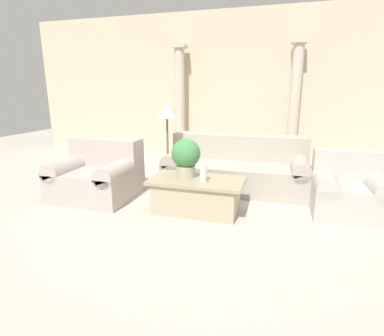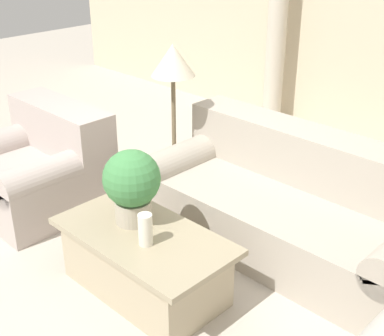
# 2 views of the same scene
# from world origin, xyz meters

# --- Properties ---
(ground_plane) EXTENTS (16.00, 16.00, 0.00)m
(ground_plane) POSITION_xyz_m (0.00, 0.00, 0.00)
(ground_plane) COLOR #BCB2A3
(sofa_long) EXTENTS (2.21, 0.99, 0.83)m
(sofa_long) POSITION_xyz_m (0.38, 0.80, 0.33)
(sofa_long) COLOR #ADA393
(sofa_long) RESTS_ON ground_plane
(loveseat) EXTENTS (1.10, 0.99, 0.83)m
(loveseat) POSITION_xyz_m (-1.53, -0.17, 0.34)
(loveseat) COLOR #B6A8A0
(loveseat) RESTS_ON ground_plane
(coffee_table) EXTENTS (1.19, 0.64, 0.44)m
(coffee_table) POSITION_xyz_m (0.04, -0.35, 0.23)
(coffee_table) COLOR tan
(coffee_table) RESTS_ON ground_plane
(potted_plant) EXTENTS (0.38, 0.38, 0.50)m
(potted_plant) POSITION_xyz_m (-0.12, -0.29, 0.72)
(potted_plant) COLOR #B2A893
(potted_plant) RESTS_ON coffee_table
(pillar_candle) EXTENTS (0.09, 0.09, 0.21)m
(pillar_candle) POSITION_xyz_m (0.14, -0.42, 0.55)
(pillar_candle) COLOR silver
(pillar_candle) RESTS_ON coffee_table
(floor_lamp) EXTENTS (0.36, 0.36, 1.36)m
(floor_lamp) POSITION_xyz_m (-0.74, 0.68, 1.16)
(floor_lamp) COLOR brown
(floor_lamp) RESTS_ON ground_plane
(column_left) EXTENTS (0.30, 0.30, 2.48)m
(column_left) POSITION_xyz_m (-1.19, 2.68, 1.27)
(column_left) COLOR beige
(column_left) RESTS_ON ground_plane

